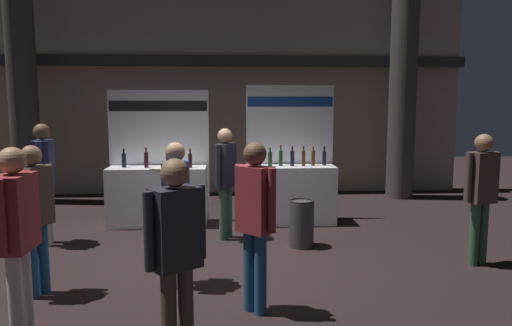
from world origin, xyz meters
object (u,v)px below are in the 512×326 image
visitor_7 (255,214)px  visitor_0 (44,172)px  visitor_3 (16,226)px  visitor_6 (176,245)px  visitor_4 (34,208)px  exhibitor_booth_0 (158,190)px  visitor_2 (176,203)px  visitor_8 (225,174)px  visitor_1 (481,188)px  trash_bin (301,223)px  exhibitor_booth_1 (291,188)px

visitor_7 → visitor_0: bearing=-175.9°
visitor_3 → visitor_6: visitor_3 is taller
visitor_3 → visitor_4: (-0.26, 1.03, -0.07)m
exhibitor_booth_0 → visitor_2: 2.96m
visitor_8 → visitor_2: bearing=-166.1°
visitor_2 → visitor_6: bearing=18.7°
visitor_1 → visitor_2: (-3.85, -0.50, -0.04)m
exhibitor_booth_0 → trash_bin: bearing=-32.2°
visitor_6 → visitor_8: bearing=47.2°
exhibitor_booth_1 → visitor_6: exhibitor_booth_1 is taller
visitor_4 → visitor_7: 2.42m
exhibitor_booth_0 → visitor_2: bearing=-77.6°
visitor_6 → visitor_7: (0.67, 0.95, 0.02)m
exhibitor_booth_0 → visitor_3: bearing=-98.5°
visitor_1 → visitor_2: bearing=-9.9°
visitor_2 → visitor_4: visitor_2 is taller
exhibitor_booth_0 → exhibitor_booth_1: 2.34m
visitor_1 → visitor_3: visitor_3 is taller
visitor_2 → visitor_0: bearing=-117.0°
exhibitor_booth_0 → visitor_3: (-0.62, -4.10, 0.45)m
visitor_3 → visitor_4: size_ratio=1.05×
exhibitor_booth_0 → visitor_6: (0.81, -4.58, 0.40)m
exhibitor_booth_0 → trash_bin: size_ratio=3.33×
exhibitor_booth_0 → visitor_7: size_ratio=1.35×
visitor_8 → exhibitor_booth_1: bearing=-20.1°
visitor_2 → trash_bin: bearing=143.2°
exhibitor_booth_1 → visitor_2: 3.37m
visitor_0 → visitor_4: visitor_0 is taller
trash_bin → visitor_3: size_ratio=0.40×
trash_bin → visitor_4: 3.62m
trash_bin → visitor_3: visitor_3 is taller
exhibitor_booth_0 → visitor_1: 5.09m
visitor_7 → visitor_1: bearing=67.3°
exhibitor_booth_1 → visitor_0: (-3.84, -1.11, 0.47)m
visitor_6 → visitor_2: bearing=59.0°
visitor_6 → visitor_4: bearing=101.2°
visitor_1 → visitor_3: size_ratio=0.99×
visitor_1 → visitor_8: bearing=-40.4°
visitor_1 → visitor_7: bearing=5.6°
visitor_0 → visitor_2: visitor_0 is taller
visitor_8 → visitor_1: bearing=-83.1°
exhibitor_booth_1 → trash_bin: (-0.05, -1.46, -0.27)m
exhibitor_booth_0 → visitor_8: bearing=-39.1°
visitor_6 → visitor_1: bearing=-6.0°
visitor_2 → visitor_6: size_ratio=0.99×
trash_bin → visitor_7: bearing=-110.3°
exhibitor_booth_1 → visitor_2: (-1.71, -2.88, 0.36)m
exhibitor_booth_0 → visitor_0: 1.92m
visitor_0 → visitor_2: (2.13, -1.76, -0.11)m
trash_bin → visitor_7: (-0.81, -2.19, 0.67)m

